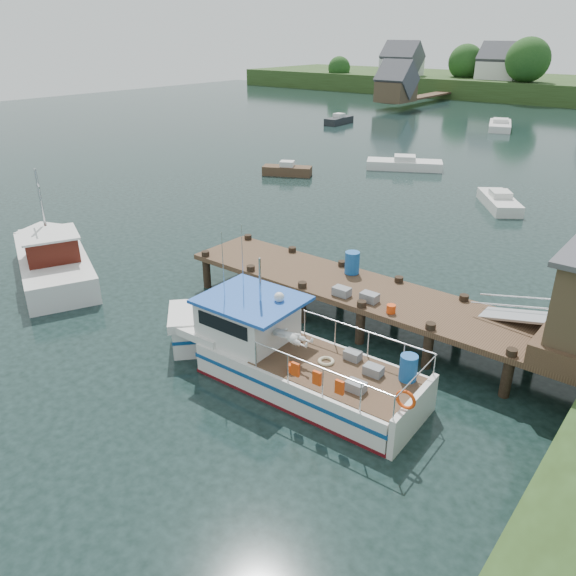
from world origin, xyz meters
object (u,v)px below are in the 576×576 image
Objects in this scene: dock at (514,308)px; moored_d at (500,125)px; moored_a at (404,164)px; moored_rowboat at (287,170)px; moored_b at (499,201)px; moored_e at (339,120)px; work_boat at (52,259)px; lobster_boat at (278,354)px.

dock is 50.98m from moored_d.
dock is at bearing -63.82° from moored_a.
moored_rowboat is 15.44m from moored_b.
dock is at bearing -49.87° from moored_b.
moored_e is at bearing 129.52° from dock.
moored_d is at bearing 129.56° from moored_b.
work_boat is 52.58m from moored_d.
lobster_boat reaches higher than moored_e.
moored_a is (-16.06, 23.79, -1.85)m from dock.
moored_a is (2.22, 28.39, -0.34)m from work_boat.
moored_rowboat is 31.82m from moored_d.
moored_b is (15.37, 1.49, -0.01)m from moored_rowboat.
moored_b is at bearing -39.17° from moored_a.
lobster_boat is 1.39× the size of moored_d.
moored_rowboat is at bearing 143.02° from dock.
moored_a reaches higher than moored_rowboat.
lobster_boat is 53.94m from moored_d.
moored_b is 31.78m from moored_d.
lobster_boat is at bearing -48.80° from moored_rowboat.
dock is at bearing -33.75° from moored_rowboat.
work_boat is at bearing -84.03° from moored_e.
work_boat is at bearing -76.94° from moored_rowboat.
work_boat is 21.43m from moored_rowboat.
work_boat is at bearing 177.83° from lobster_boat.
work_boat is (-18.28, -4.59, -1.51)m from dock.
dock is 19.26m from moored_b.
moored_b is at bearing 91.09° from lobster_boat.
work_boat is at bearing -97.28° from moored_b.
moored_b is at bearing -59.36° from moored_d.
moored_e is at bearing 118.53° from moored_rowboat.
moored_a is 1.39× the size of moored_e.
moored_d is 1.60× the size of moored_e.
moored_d reaches higher than moored_b.
work_boat is 1.80× the size of moored_b.
moored_e is at bearing 128.38° from moored_a.
moored_e is at bearing -142.58° from moored_d.
lobster_boat is 12.88m from work_boat.
moored_b is at bearing 110.03° from dock.
lobster_boat is 2.03× the size of moored_b.
moored_a is at bearing 54.29° from moored_rowboat.
moored_a is 23.60m from moored_e.
moored_e reaches higher than moored_a.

